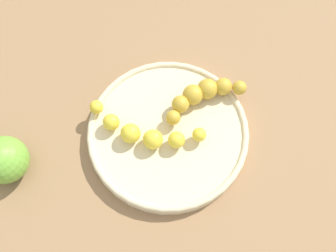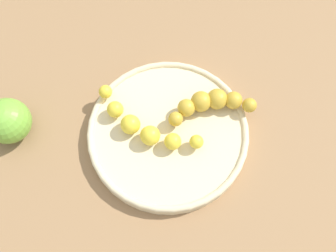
{
  "view_description": "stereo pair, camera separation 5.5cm",
  "coord_description": "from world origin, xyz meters",
  "px_view_note": "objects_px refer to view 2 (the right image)",
  "views": [
    {
      "loc": [
        -0.1,
        0.19,
        0.55
      ],
      "look_at": [
        0.0,
        0.0,
        0.04
      ],
      "focal_mm": 40.87,
      "sensor_mm": 36.0,
      "label": 1
    },
    {
      "loc": [
        -0.14,
        0.16,
        0.55
      ],
      "look_at": [
        0.0,
        0.0,
        0.04
      ],
      "focal_mm": 40.87,
      "sensor_mm": 36.0,
      "label": 2
    }
  ],
  "objects_px": {
    "banana_spotted": "(210,103)",
    "apple_green": "(8,121)",
    "fruit_bowl": "(168,133)",
    "banana_yellow": "(143,126)"
  },
  "relations": [
    {
      "from": "fruit_bowl",
      "to": "banana_yellow",
      "type": "bearing_deg",
      "value": 38.65
    },
    {
      "from": "banana_yellow",
      "to": "apple_green",
      "type": "height_order",
      "value": "apple_green"
    },
    {
      "from": "apple_green",
      "to": "banana_yellow",
      "type": "bearing_deg",
      "value": -140.71
    },
    {
      "from": "fruit_bowl",
      "to": "apple_green",
      "type": "bearing_deg",
      "value": 39.19
    },
    {
      "from": "fruit_bowl",
      "to": "apple_green",
      "type": "relative_size",
      "value": 3.55
    },
    {
      "from": "banana_spotted",
      "to": "apple_green",
      "type": "distance_m",
      "value": 0.3
    },
    {
      "from": "banana_spotted",
      "to": "banana_yellow",
      "type": "bearing_deg",
      "value": 100.29
    },
    {
      "from": "banana_spotted",
      "to": "apple_green",
      "type": "height_order",
      "value": "apple_green"
    },
    {
      "from": "banana_yellow",
      "to": "banana_spotted",
      "type": "relative_size",
      "value": 1.57
    },
    {
      "from": "apple_green",
      "to": "fruit_bowl",
      "type": "bearing_deg",
      "value": -140.81
    }
  ]
}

